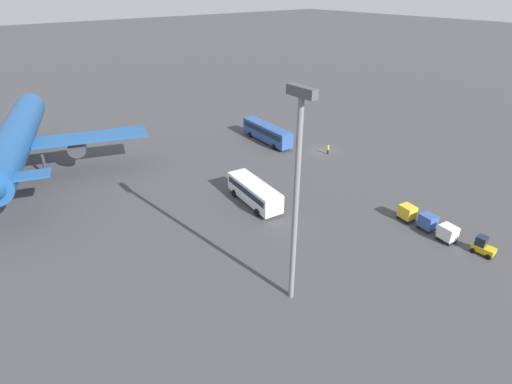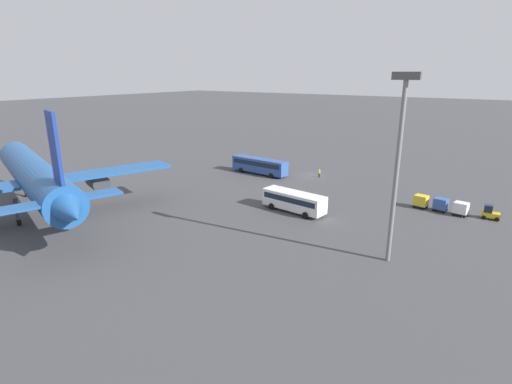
% 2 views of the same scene
% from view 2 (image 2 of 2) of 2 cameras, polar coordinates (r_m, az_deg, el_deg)
% --- Properties ---
extents(ground_plane, '(600.00, 600.00, 0.00)m').
position_cam_2_polar(ground_plane, '(83.95, 7.99, 2.31)').
color(ground_plane, '#424244').
extents(airplane, '(44.41, 38.18, 16.77)m').
position_cam_2_polar(airplane, '(65.38, -28.92, 1.94)').
color(airplane, '#1E5193').
rests_on(airplane, ground).
extents(shuttle_bus_near, '(13.13, 3.66, 3.34)m').
position_cam_2_polar(shuttle_bus_near, '(84.21, 0.50, 3.91)').
color(shuttle_bus_near, '#2D5199').
rests_on(shuttle_bus_near, ground).
extents(shuttle_bus_far, '(10.52, 4.17, 3.06)m').
position_cam_2_polar(shuttle_bus_far, '(61.53, 5.43, -1.16)').
color(shuttle_bus_far, white).
rests_on(shuttle_bus_far, ground).
extents(baggage_tug, '(2.50, 1.80, 2.10)m').
position_cam_2_polar(baggage_tug, '(67.76, 30.42, -2.57)').
color(baggage_tug, gold).
rests_on(baggage_tug, ground).
extents(worker_person, '(0.38, 0.38, 1.74)m').
position_cam_2_polar(worker_person, '(82.80, 9.03, 2.68)').
color(worker_person, '#1E1E2D').
rests_on(worker_person, ground).
extents(cargo_cart_white, '(2.22, 1.95, 2.06)m').
position_cam_2_polar(cargo_cart_white, '(67.08, 27.22, -2.06)').
color(cargo_cart_white, '#38383D').
rests_on(cargo_cart_white, ground).
extents(cargo_cart_blue, '(2.22, 1.95, 2.06)m').
position_cam_2_polar(cargo_cart_blue, '(67.85, 24.88, -1.55)').
color(cargo_cart_blue, '#38383D').
rests_on(cargo_cart_blue, ground).
extents(cargo_cart_yellow, '(2.22, 1.95, 2.06)m').
position_cam_2_polar(cargo_cart_yellow, '(68.27, 22.51, -1.15)').
color(cargo_cart_yellow, '#38383D').
rests_on(cargo_cart_yellow, ground).
extents(light_pole, '(2.80, 0.70, 20.71)m').
position_cam_2_polar(light_pole, '(44.88, 19.69, 5.21)').
color(light_pole, slate).
rests_on(light_pole, ground).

